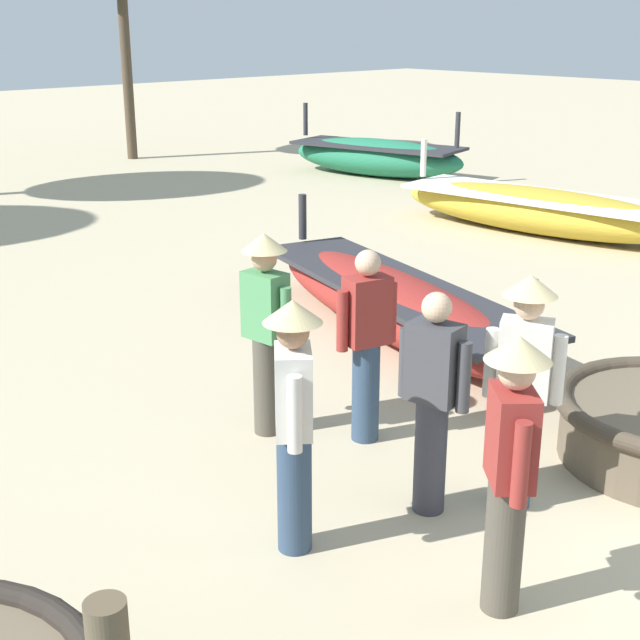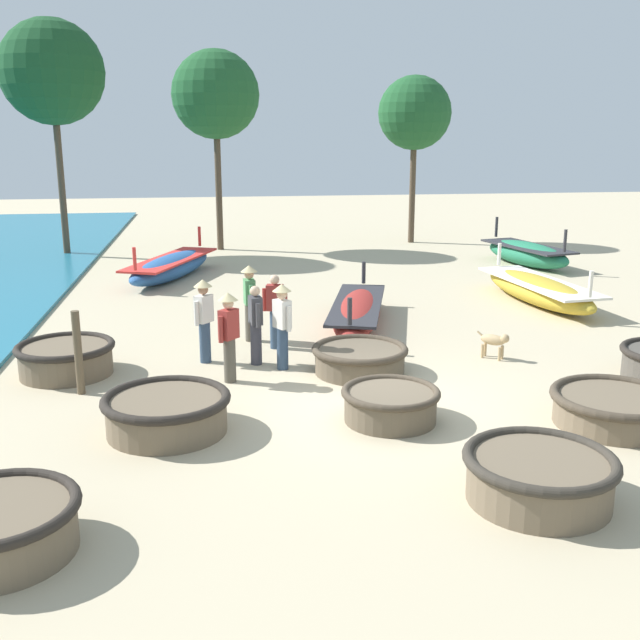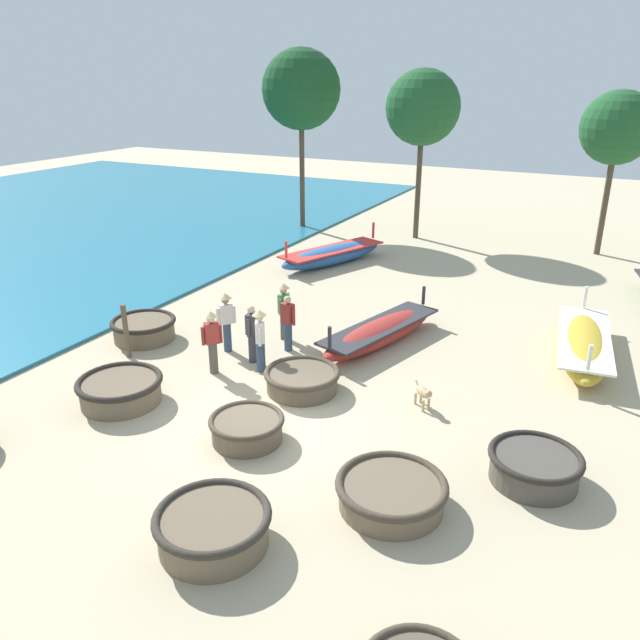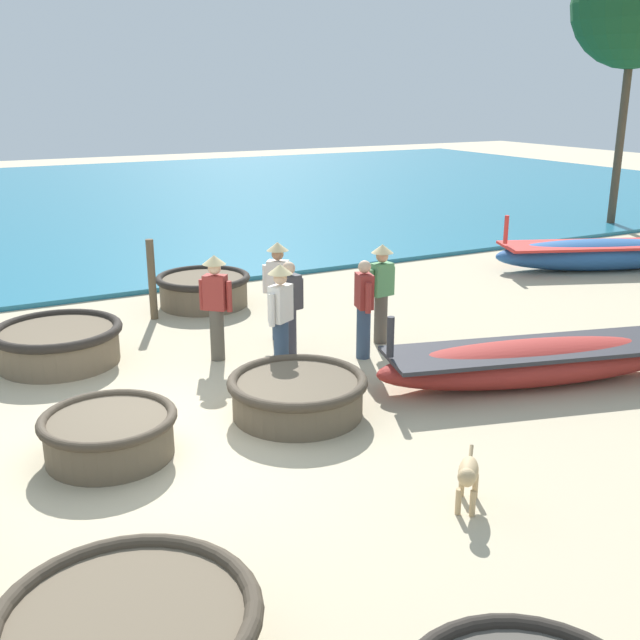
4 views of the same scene
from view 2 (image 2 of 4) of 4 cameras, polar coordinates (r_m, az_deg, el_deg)
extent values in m
plane|color=#BCAD8C|center=(12.66, 4.26, -6.43)|extent=(80.00, 80.00, 0.00)
cylinder|color=brown|center=(11.93, 5.38, -6.58)|extent=(1.45, 1.45, 0.47)
torus|color=#42382B|center=(11.85, 5.41, -5.51)|extent=(1.57, 1.57, 0.12)
cylinder|color=brown|center=(12.60, 21.49, -6.45)|extent=(1.83, 1.83, 0.45)
torus|color=#42382B|center=(12.52, 21.59, -5.48)|extent=(1.98, 1.98, 0.15)
cylinder|color=brown|center=(11.68, -11.59, -7.14)|extent=(1.81, 1.81, 0.53)
torus|color=#28231E|center=(11.58, -11.65, -5.91)|extent=(1.96, 1.96, 0.14)
cylinder|color=brown|center=(14.82, -18.79, -2.94)|extent=(1.69, 1.69, 0.55)
torus|color=#28231E|center=(14.75, -18.87, -1.93)|extent=(1.83, 1.83, 0.14)
cylinder|color=brown|center=(9.83, 16.33, -11.63)|extent=(1.77, 1.77, 0.55)
torus|color=#332D26|center=(9.72, 16.45, -10.16)|extent=(1.91, 1.91, 0.14)
cylinder|color=brown|center=(14.17, 3.04, -3.14)|extent=(1.69, 1.69, 0.46)
torus|color=#42382B|center=(14.10, 3.06, -2.25)|extent=(1.83, 1.83, 0.14)
ellipsoid|color=#285693|center=(23.52, -11.28, 3.99)|extent=(2.94, 5.08, 0.72)
cube|color=red|center=(23.48, -11.30, 4.54)|extent=(2.84, 4.73, 0.06)
cylinder|color=red|center=(25.50, -9.17, 6.32)|extent=(0.10, 0.10, 0.65)
cylinder|color=red|center=(21.39, -13.95, 4.54)|extent=(0.10, 0.10, 0.65)
ellipsoid|color=maroon|center=(17.52, 2.85, 0.57)|extent=(2.23, 4.77, 0.63)
cube|color=#2D2D33|center=(17.47, 2.86, 1.21)|extent=(2.18, 4.42, 0.06)
cylinder|color=#2D2D33|center=(19.49, 3.35, 3.63)|extent=(0.10, 0.10, 0.57)
cylinder|color=#2D2D33|center=(15.31, 2.28, 0.66)|extent=(0.10, 0.10, 0.57)
ellipsoid|color=#237551|center=(26.26, 15.50, 4.88)|extent=(2.15, 4.18, 0.78)
cube|color=#2D2D33|center=(26.22, 15.54, 5.42)|extent=(2.12, 3.88, 0.06)
cylinder|color=#2D2D33|center=(27.63, 13.30, 6.92)|extent=(0.10, 0.10, 0.71)
cylinder|color=#2D2D33|center=(24.73, 18.17, 5.76)|extent=(0.10, 0.10, 0.71)
ellipsoid|color=gold|center=(20.57, 16.30, 2.18)|extent=(1.79, 4.98, 0.70)
cube|color=silver|center=(20.53, 16.34, 2.79)|extent=(1.80, 4.59, 0.06)
cylinder|color=silver|center=(22.37, 13.50, 4.91)|extent=(0.10, 0.10, 0.63)
cylinder|color=silver|center=(18.61, 19.92, 2.59)|extent=(0.10, 0.10, 0.63)
cylinder|color=#2D425B|center=(14.34, -2.87, -2.17)|extent=(0.22, 0.22, 0.82)
cube|color=silver|center=(14.16, -2.91, 0.46)|extent=(0.36, 0.40, 0.54)
sphere|color=#DBB28E|center=(14.07, -2.93, 1.97)|extent=(0.20, 0.20, 0.20)
cylinder|color=silver|center=(14.35, -3.41, 0.44)|extent=(0.09, 0.09, 0.48)
cylinder|color=silver|center=(14.00, -2.39, 0.09)|extent=(0.09, 0.09, 0.48)
cone|color=#D1BC84|center=(14.05, -2.93, 2.48)|extent=(0.36, 0.36, 0.14)
cylinder|color=#4C473D|center=(16.29, -5.34, -0.19)|extent=(0.22, 0.22, 0.82)
cube|color=#4C8E56|center=(16.13, -5.39, 2.15)|extent=(0.25, 0.36, 0.54)
sphere|color=tan|center=(16.06, -5.43, 3.47)|extent=(0.20, 0.20, 0.20)
cylinder|color=#4C8E56|center=(16.36, -5.51, 2.13)|extent=(0.09, 0.09, 0.48)
cylinder|color=#4C8E56|center=(15.93, -5.27, 1.81)|extent=(0.09, 0.09, 0.48)
cone|color=#D1BC84|center=(16.03, -5.44, 3.93)|extent=(0.36, 0.36, 0.14)
cylinder|color=#383842|center=(14.66, -4.89, -1.84)|extent=(0.22, 0.22, 0.82)
cube|color=#3D3D42|center=(14.48, -4.95, 0.75)|extent=(0.27, 0.37, 0.54)
sphere|color=#DBB28E|center=(14.40, -4.98, 2.22)|extent=(0.20, 0.20, 0.20)
cylinder|color=#3D3D42|center=(14.29, -4.74, 0.35)|extent=(0.09, 0.09, 0.48)
cylinder|color=#3D3D42|center=(14.70, -5.14, 0.75)|extent=(0.09, 0.09, 0.48)
cylinder|color=#4C473D|center=(13.69, -6.89, -3.07)|extent=(0.22, 0.22, 0.82)
cube|color=maroon|center=(13.51, -6.97, -0.31)|extent=(0.39, 0.40, 0.54)
sphere|color=#DBB28E|center=(13.42, -7.02, 1.26)|extent=(0.20, 0.20, 0.20)
cylinder|color=maroon|center=(13.68, -6.37, -0.32)|extent=(0.09, 0.09, 0.48)
cylinder|color=maroon|center=(13.36, -7.58, -0.72)|extent=(0.09, 0.09, 0.48)
cone|color=#D1BC84|center=(13.39, -7.04, 1.80)|extent=(0.36, 0.36, 0.14)
cylinder|color=#2D425B|center=(14.91, -8.75, -1.68)|extent=(0.22, 0.22, 0.82)
cube|color=silver|center=(14.74, -8.85, 0.86)|extent=(0.39, 0.40, 0.54)
sphere|color=#A37556|center=(14.65, -8.90, 2.31)|extent=(0.20, 0.20, 0.20)
cylinder|color=silver|center=(14.59, -9.40, 0.50)|extent=(0.09, 0.09, 0.48)
cylinder|color=silver|center=(14.91, -8.30, 0.85)|extent=(0.09, 0.09, 0.48)
cone|color=#D1BC84|center=(14.63, -8.92, 2.80)|extent=(0.36, 0.36, 0.14)
cylinder|color=#2D425B|center=(15.71, -3.43, -0.70)|extent=(0.22, 0.22, 0.82)
cube|color=maroon|center=(15.55, -3.47, 1.72)|extent=(0.38, 0.30, 0.54)
sphere|color=#DBB28E|center=(15.47, -3.49, 3.09)|extent=(0.20, 0.20, 0.20)
cylinder|color=maroon|center=(15.59, -4.26, 1.56)|extent=(0.09, 0.09, 0.48)
cylinder|color=maroon|center=(15.52, -2.66, 1.52)|extent=(0.09, 0.09, 0.48)
ellipsoid|color=tan|center=(15.37, 13.04, -1.48)|extent=(0.52, 0.50, 0.22)
sphere|color=tan|center=(15.27, 13.91, -1.38)|extent=(0.18, 0.18, 0.18)
cylinder|color=tan|center=(15.44, 12.21, -1.12)|extent=(0.18, 0.17, 0.16)
cylinder|color=tan|center=(15.44, 13.71, -2.41)|extent=(0.06, 0.06, 0.28)
cylinder|color=tan|center=(15.31, 13.51, -2.54)|extent=(0.06, 0.06, 0.28)
cylinder|color=tan|center=(15.57, 12.47, -2.20)|extent=(0.06, 0.06, 0.28)
cylinder|color=tan|center=(15.44, 12.26, -2.32)|extent=(0.06, 0.06, 0.28)
cylinder|color=brown|center=(13.55, -17.95, -2.39)|extent=(0.14, 0.14, 1.49)
cylinder|color=#4C3D2D|center=(30.60, 7.05, 9.69)|extent=(0.24, 0.24, 4.09)
sphere|color=#1E5128|center=(30.51, 7.23, 15.40)|extent=(2.86, 2.86, 2.86)
cylinder|color=#4C3D2D|center=(28.59, -19.10, 9.74)|extent=(0.24, 0.24, 5.12)
sphere|color=#194723|center=(28.58, -19.75, 17.37)|extent=(3.59, 3.59, 3.59)
cylinder|color=#4C3D2D|center=(28.76, -7.73, 9.86)|extent=(0.24, 0.24, 4.58)
sphere|color=#1E5128|center=(28.70, -7.97, 16.66)|extent=(3.20, 3.20, 3.20)
camera|label=1|loc=(11.25, -26.40, 6.46)|focal=50.00mm
camera|label=3|loc=(9.54, 76.26, 19.85)|focal=35.00mm
camera|label=4|loc=(14.16, 41.53, 9.13)|focal=42.00mm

